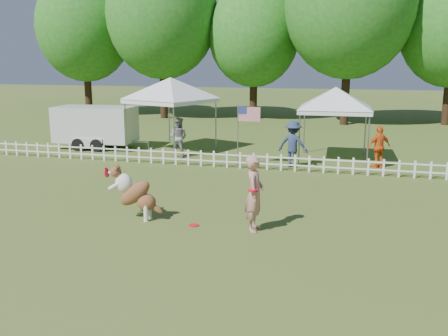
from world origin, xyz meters
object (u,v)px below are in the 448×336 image
at_px(cargo_trailer, 96,127).
at_px(spectator_b, 293,144).
at_px(frisbee_on_turf, 194,225).
at_px(canopy_tent_right, 334,125).
at_px(spectator_a, 179,137).
at_px(handler, 255,194).
at_px(flag_pole, 238,136).
at_px(dog, 136,193).
at_px(canopy_tent_left, 171,115).
at_px(spectator_c, 379,147).

xyz_separation_m(cargo_trailer, spectator_b, (9.07, -1.81, -0.09)).
relative_size(frisbee_on_turf, spectator_b, 0.14).
xyz_separation_m(frisbee_on_turf, cargo_trailer, (-7.66, 9.14, 0.94)).
relative_size(canopy_tent_right, spectator_a, 1.74).
xyz_separation_m(handler, flag_pole, (-2.05, 6.88, 0.25)).
distance_m(cargo_trailer, flag_pole, 7.41).
height_order(frisbee_on_turf, spectator_a, spectator_a).
bearing_deg(spectator_b, canopy_tent_right, -116.88).
bearing_deg(frisbee_on_turf, spectator_a, 112.37).
relative_size(handler, dog, 1.32).
relative_size(frisbee_on_turf, cargo_trailer, 0.06).
distance_m(dog, cargo_trailer, 10.92).
distance_m(dog, spectator_a, 8.32).
relative_size(canopy_tent_right, spectator_b, 1.63).
height_order(handler, spectator_a, handler).
xyz_separation_m(handler, canopy_tent_right, (1.31, 9.07, 0.52)).
height_order(canopy_tent_left, canopy_tent_right, canopy_tent_left).
xyz_separation_m(dog, flag_pole, (0.94, 6.83, 0.46)).
height_order(dog, spectator_c, spectator_c).
xyz_separation_m(frisbee_on_turf, spectator_c, (4.47, 8.02, 0.76)).
xyz_separation_m(handler, canopy_tent_left, (-5.60, 9.33, 0.66)).
relative_size(canopy_tent_left, spectator_b, 1.80).
distance_m(frisbee_on_turf, canopy_tent_left, 10.37).
bearing_deg(canopy_tent_left, spectator_b, 0.68).
distance_m(canopy_tent_right, spectator_c, 2.12).
bearing_deg(dog, spectator_a, 97.24).
bearing_deg(handler, dog, 86.57).
relative_size(canopy_tent_left, canopy_tent_right, 1.10).
height_order(frisbee_on_turf, flag_pole, flag_pole).
distance_m(spectator_a, spectator_b, 4.87).
relative_size(cargo_trailer, flag_pole, 1.90).
bearing_deg(frisbee_on_turf, dog, 176.03).
relative_size(canopy_tent_left, flag_pole, 1.36).
bearing_deg(canopy_tent_right, frisbee_on_turf, -108.85).
distance_m(canopy_tent_right, spectator_a, 6.25).
bearing_deg(spectator_a, frisbee_on_turf, 118.47).
bearing_deg(spectator_b, canopy_tent_left, -10.05).
bearing_deg(canopy_tent_right, flag_pole, -148.76).
distance_m(spectator_b, spectator_c, 3.14).
bearing_deg(flag_pole, handler, -78.99).
distance_m(handler, spectator_a, 9.49).
relative_size(spectator_a, spectator_c, 1.04).
bearing_deg(spectator_c, canopy_tent_left, -41.42).
height_order(handler, dog, handler).
distance_m(canopy_tent_right, flag_pole, 4.02).
bearing_deg(dog, spectator_c, 47.20).
bearing_deg(flag_pole, spectator_b, 5.61).
relative_size(dog, spectator_b, 0.78).
bearing_deg(canopy_tent_left, frisbee_on_turf, -45.16).
distance_m(handler, cargo_trailer, 12.87).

